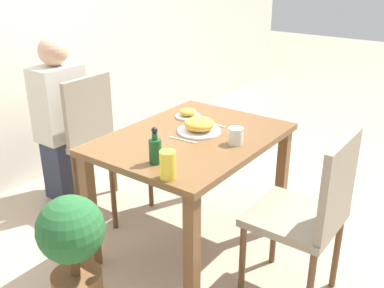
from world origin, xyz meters
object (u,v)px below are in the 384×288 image
(side_plate, at_px, (188,113))
(sauce_bottle, at_px, (155,150))
(drink_cup, at_px, (236,136))
(person_figure, at_px, (61,121))
(chair_near, at_px, (311,211))
(potted_plant_left, at_px, (74,256))
(food_plate, at_px, (199,126))
(chair_far, at_px, (102,137))
(juice_glass, at_px, (168,165))

(side_plate, xyz_separation_m, sauce_bottle, (-0.63, -0.27, 0.05))
(drink_cup, relative_size, person_figure, 0.08)
(chair_near, relative_size, potted_plant_left, 1.32)
(food_plate, bearing_deg, chair_near, -98.34)
(sauce_bottle, bearing_deg, chair_far, 62.97)
(chair_far, bearing_deg, potted_plant_left, -140.46)
(chair_far, height_order, drink_cup, chair_far)
(chair_near, distance_m, potted_plant_left, 1.13)
(juice_glass, height_order, person_figure, person_figure)
(side_plate, distance_m, juice_glass, 0.83)
(chair_near, xyz_separation_m, food_plate, (0.11, 0.73, 0.24))
(chair_far, height_order, food_plate, chair_far)
(drink_cup, height_order, sauce_bottle, sauce_bottle)
(chair_far, distance_m, juice_glass, 1.15)
(side_plate, bearing_deg, drink_cup, -112.84)
(chair_near, relative_size, juice_glass, 6.94)
(chair_near, height_order, drink_cup, chair_near)
(juice_glass, height_order, potted_plant_left, juice_glass)
(food_plate, distance_m, drink_cup, 0.26)
(side_plate, distance_m, person_figure, 0.97)
(person_figure, bearing_deg, drink_cup, -87.78)
(food_plate, height_order, potted_plant_left, food_plate)
(chair_near, xyz_separation_m, drink_cup, (0.08, 0.48, 0.25))
(potted_plant_left, height_order, person_figure, person_figure)
(chair_near, height_order, juice_glass, chair_near)
(sauce_bottle, xyz_separation_m, potted_plant_left, (-0.45, 0.12, -0.40))
(chair_far, relative_size, sauce_bottle, 4.93)
(chair_far, distance_m, food_plate, 0.82)
(drink_cup, bearing_deg, potted_plant_left, 160.60)
(chair_near, xyz_separation_m, person_figure, (0.03, 1.86, 0.06))
(juice_glass, height_order, sauce_bottle, sauce_bottle)
(juice_glass, xyz_separation_m, potted_plant_left, (-0.36, 0.27, -0.40))
(chair_far, bearing_deg, chair_near, -92.95)
(food_plate, xyz_separation_m, person_figure, (-0.08, 1.13, -0.18))
(juice_glass, relative_size, potted_plant_left, 0.19)
(side_plate, bearing_deg, food_plate, -129.33)
(drink_cup, relative_size, potted_plant_left, 0.13)
(chair_far, bearing_deg, side_plate, -71.27)
(chair_near, distance_m, drink_cup, 0.54)
(drink_cup, bearing_deg, person_figure, 92.22)
(chair_near, height_order, food_plate, chair_near)
(side_plate, distance_m, drink_cup, 0.50)
(chair_near, xyz_separation_m, side_plate, (0.27, 0.93, 0.23))
(side_plate, relative_size, potted_plant_left, 0.22)
(food_plate, xyz_separation_m, drink_cup, (-0.03, -0.26, 0.01))
(person_figure, bearing_deg, sauce_bottle, -107.62)
(food_plate, distance_m, person_figure, 1.15)
(chair_far, xyz_separation_m, side_plate, (0.20, -0.58, 0.23))
(side_plate, bearing_deg, person_figure, 104.89)
(chair_near, distance_m, juice_glass, 0.73)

